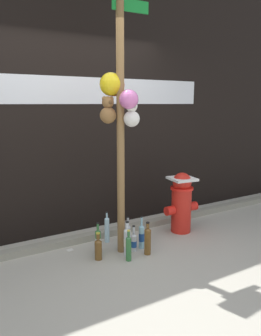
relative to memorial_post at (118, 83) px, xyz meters
name	(u,v)px	position (x,y,z in m)	size (l,w,h in m)	color
ground_plane	(124,275)	(-0.22, -0.50, -1.87)	(14.00, 14.00, 0.00)	#ADA899
building_wall	(67,83)	(-0.22, 0.92, 0.04)	(10.00, 0.21, 3.82)	black
curb_strip	(85,238)	(-0.22, 0.46, -1.83)	(8.00, 0.12, 0.08)	gray
memorial_post	(118,83)	(0.00, 0.00, 0.00)	(0.55, 0.51, 3.08)	olive
fire_hydrant	(181,201)	(0.98, 0.11, -1.46)	(0.49, 0.35, 0.79)	red
bottle_0	(128,233)	(0.19, 0.13, -1.74)	(0.06, 0.06, 0.34)	silver
bottle_1	(123,238)	(0.08, 0.06, -1.75)	(0.08, 0.08, 0.33)	#93CCE0
bottle_2	(98,248)	(-0.30, -0.07, -1.74)	(0.08, 0.08, 0.31)	brown
bottle_3	(134,242)	(0.14, -0.09, -1.76)	(0.07, 0.07, 0.30)	silver
bottle_4	(142,236)	(0.26, -0.07, -1.72)	(0.06, 0.06, 0.39)	#93CCE0
bottle_5	(107,229)	(-0.01, 0.29, -1.70)	(0.06, 0.06, 0.38)	#B2DBEA
bottle_6	(127,241)	(0.01, -0.16, -1.70)	(0.08, 0.08, 0.40)	silver
bottle_7	(148,240)	(0.23, -0.24, -1.70)	(0.07, 0.07, 0.38)	brown
bottle_8	(129,247)	(-0.03, -0.26, -1.72)	(0.06, 0.06, 0.35)	#337038
bottle_9	(98,241)	(-0.24, 0.05, -1.72)	(0.07, 0.07, 0.37)	#337038
litter_0	(70,250)	(-0.48, 0.30, -1.87)	(0.07, 0.06, 0.01)	silver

